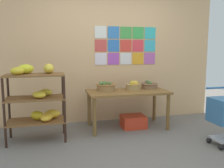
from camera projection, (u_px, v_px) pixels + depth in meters
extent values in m
plane|color=slate|center=(138.00, 155.00, 3.17)|extent=(9.34, 9.34, 0.00)
cube|color=tan|center=(108.00, 45.00, 4.60)|extent=(4.33, 0.06, 2.95)
cube|color=silver|center=(101.00, 32.00, 4.50)|extent=(0.22, 0.01, 0.22)
cube|color=#3274BC|center=(114.00, 32.00, 4.56)|extent=(0.22, 0.01, 0.22)
cube|color=green|center=(126.00, 33.00, 4.62)|extent=(0.22, 0.01, 0.22)
cube|color=green|center=(138.00, 33.00, 4.68)|extent=(0.22, 0.01, 0.22)
cube|color=#30B3B3|center=(150.00, 33.00, 4.74)|extent=(0.22, 0.01, 0.22)
cube|color=#CA4641|center=(101.00, 46.00, 4.53)|extent=(0.22, 0.01, 0.22)
cube|color=#2F6ABC|center=(113.00, 46.00, 4.59)|extent=(0.22, 0.01, 0.22)
cube|color=red|center=(126.00, 46.00, 4.65)|extent=(0.22, 0.01, 0.22)
cube|color=#DE3844|center=(138.00, 46.00, 4.71)|extent=(0.22, 0.01, 0.22)
cube|color=#36ABC0|center=(150.00, 46.00, 4.77)|extent=(0.22, 0.01, 0.22)
cube|color=silver|center=(101.00, 59.00, 4.57)|extent=(0.22, 0.01, 0.22)
cube|color=purple|center=(113.00, 59.00, 4.63)|extent=(0.22, 0.01, 0.22)
cube|color=silver|center=(126.00, 59.00, 4.69)|extent=(0.22, 0.01, 0.22)
cube|color=orange|center=(138.00, 59.00, 4.75)|extent=(0.22, 0.01, 0.22)
cube|color=#AF57A7|center=(150.00, 58.00, 4.81)|extent=(0.22, 0.01, 0.22)
cylinder|color=#301D13|center=(4.00, 113.00, 3.35)|extent=(0.04, 0.04, 1.02)
cylinder|color=#301D13|center=(65.00, 109.00, 3.55)|extent=(0.04, 0.04, 1.02)
cylinder|color=#301D13|center=(9.00, 106.00, 3.74)|extent=(0.04, 0.04, 1.02)
cylinder|color=#301D13|center=(63.00, 103.00, 3.94)|extent=(0.04, 0.04, 1.02)
cube|color=brown|center=(37.00, 121.00, 3.67)|extent=(0.87, 0.45, 0.03)
ellipsoid|color=yellow|center=(47.00, 117.00, 3.63)|extent=(0.24, 0.31, 0.11)
ellipsoid|color=yellow|center=(52.00, 114.00, 3.77)|extent=(0.26, 0.18, 0.14)
ellipsoid|color=gold|center=(37.00, 115.00, 3.69)|extent=(0.26, 0.23, 0.14)
cube|color=brown|center=(36.00, 98.00, 3.62)|extent=(0.87, 0.45, 0.02)
ellipsoid|color=gold|center=(46.00, 92.00, 3.76)|extent=(0.26, 0.24, 0.11)
ellipsoid|color=yellow|center=(39.00, 95.00, 3.57)|extent=(0.28, 0.32, 0.10)
cube|color=brown|center=(35.00, 75.00, 3.57)|extent=(0.87, 0.45, 0.02)
ellipsoid|color=yellow|center=(49.00, 68.00, 3.68)|extent=(0.16, 0.28, 0.15)
ellipsoid|color=yellow|center=(26.00, 69.00, 3.62)|extent=(0.29, 0.25, 0.14)
ellipsoid|color=gold|center=(17.00, 71.00, 3.45)|extent=(0.25, 0.23, 0.11)
ellipsoid|color=yellow|center=(21.00, 70.00, 3.63)|extent=(0.21, 0.25, 0.12)
cube|color=brown|center=(128.00, 92.00, 4.22)|extent=(1.41, 0.69, 0.04)
cylinder|color=brown|center=(95.00, 117.00, 3.84)|extent=(0.06, 0.06, 0.63)
cylinder|color=brown|center=(168.00, 112.00, 4.15)|extent=(0.06, 0.06, 0.63)
cylinder|color=brown|center=(89.00, 109.00, 4.39)|extent=(0.06, 0.06, 0.63)
cylinder|color=brown|center=(154.00, 105.00, 4.70)|extent=(0.06, 0.06, 0.63)
cylinder|color=#A5854E|center=(133.00, 87.00, 4.35)|extent=(0.27, 0.27, 0.10)
torus|color=tan|center=(133.00, 84.00, 4.34)|extent=(0.29, 0.29, 0.02)
sphere|color=gold|center=(136.00, 83.00, 4.30)|extent=(0.10, 0.10, 0.10)
sphere|color=gold|center=(133.00, 84.00, 4.34)|extent=(0.09, 0.09, 0.09)
sphere|color=gold|center=(135.00, 83.00, 4.31)|extent=(0.10, 0.10, 0.10)
sphere|color=gold|center=(132.00, 84.00, 4.34)|extent=(0.10, 0.10, 0.10)
cylinder|color=olive|center=(106.00, 88.00, 4.23)|extent=(0.32, 0.32, 0.11)
torus|color=#9D6A39|center=(106.00, 84.00, 4.23)|extent=(0.35, 0.35, 0.02)
sphere|color=#3E5C25|center=(104.00, 84.00, 4.13)|extent=(0.08, 0.08, 0.08)
sphere|color=#4C6F36|center=(101.00, 84.00, 4.18)|extent=(0.08, 0.08, 0.08)
sphere|color=#4D6731|center=(110.00, 84.00, 4.20)|extent=(0.07, 0.07, 0.07)
sphere|color=#43683A|center=(104.00, 84.00, 4.21)|extent=(0.07, 0.07, 0.07)
sphere|color=#487125|center=(105.00, 83.00, 4.28)|extent=(0.08, 0.08, 0.08)
cylinder|color=#886245|center=(149.00, 86.00, 4.51)|extent=(0.29, 0.29, 0.08)
torus|color=brown|center=(149.00, 84.00, 4.51)|extent=(0.32, 0.32, 0.03)
sphere|color=#505C33|center=(147.00, 82.00, 4.60)|extent=(0.07, 0.07, 0.07)
sphere|color=#496329|center=(149.00, 83.00, 4.60)|extent=(0.08, 0.08, 0.08)
sphere|color=#3A6633|center=(149.00, 83.00, 4.49)|extent=(0.08, 0.08, 0.08)
sphere|color=#40632B|center=(150.00, 84.00, 4.44)|extent=(0.07, 0.07, 0.07)
cube|color=red|center=(133.00, 121.00, 4.31)|extent=(0.42, 0.35, 0.22)
sphere|color=black|center=(221.00, 147.00, 3.33)|extent=(0.08, 0.08, 0.08)
sphere|color=black|center=(209.00, 140.00, 3.59)|extent=(0.08, 0.08, 0.08)
cylinder|color=#306698|center=(222.00, 88.00, 3.62)|extent=(0.55, 0.03, 0.03)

